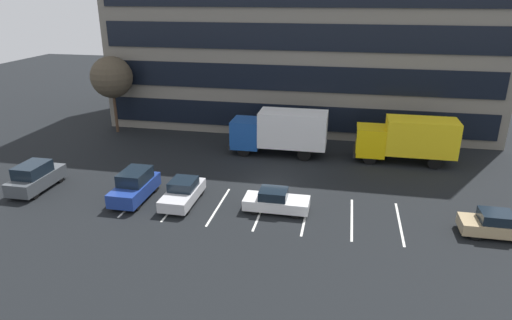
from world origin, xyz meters
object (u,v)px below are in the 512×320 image
object	(u,v)px
sedan_white	(276,201)
sedan_silver	(183,192)
suv_charcoal	(35,177)
box_truck_yellow_all	(408,138)
bare_tree	(112,77)
suv_navy	(135,186)
sedan_tan	(497,225)
box_truck_blue	(281,130)

from	to	relation	value
sedan_white	sedan_silver	bearing A→B (deg)	-179.97
suv_charcoal	sedan_white	bearing A→B (deg)	0.42
box_truck_yellow_all	bare_tree	size ratio (longest dim) A/B	1.07
suv_navy	sedan_tan	bearing A→B (deg)	-1.01
suv_navy	sedan_white	bearing A→B (deg)	0.69
sedan_tan	bare_tree	bearing A→B (deg)	155.28
box_truck_yellow_all	sedan_silver	world-z (taller)	box_truck_yellow_all
box_truck_yellow_all	box_truck_blue	bearing A→B (deg)	-179.07
box_truck_blue	sedan_white	xyz separation A→B (m)	(1.28, -10.39, -1.41)
suv_navy	suv_charcoal	xyz separation A→B (m)	(-7.38, -0.01, 0.00)
box_truck_blue	sedan_white	world-z (taller)	box_truck_blue
sedan_white	sedan_tan	bearing A→B (deg)	-2.27
sedan_white	box_truck_blue	bearing A→B (deg)	97.04
box_truck_yellow_all	suv_navy	distance (m)	21.16
box_truck_blue	bare_tree	xyz separation A→B (m)	(-16.62, 3.17, 3.25)
box_truck_blue	bare_tree	distance (m)	17.23
box_truck_yellow_all	sedan_white	size ratio (longest dim) A/B	1.92
suv_navy	bare_tree	size ratio (longest dim) A/B	0.59
suv_charcoal	bare_tree	world-z (taller)	bare_tree
sedan_white	bare_tree	distance (m)	22.94
sedan_tan	suv_navy	size ratio (longest dim) A/B	0.94
box_truck_blue	suv_navy	bearing A→B (deg)	-127.65
sedan_silver	bare_tree	size ratio (longest dim) A/B	0.59
bare_tree	sedan_white	bearing A→B (deg)	-37.15
box_truck_blue	suv_navy	xyz separation A→B (m)	(-8.10, -10.50, -1.15)
sedan_tan	suv_charcoal	xyz separation A→B (m)	(-29.42, 0.38, 0.26)
box_truck_blue	suv_charcoal	world-z (taller)	box_truck_blue
sedan_tan	box_truck_yellow_all	bearing A→B (deg)	108.96
sedan_silver	bare_tree	world-z (taller)	bare_tree
box_truck_yellow_all	sedan_tan	distance (m)	11.77
box_truck_yellow_all	sedan_tan	size ratio (longest dim) A/B	1.92
sedan_silver	suv_charcoal	xyz separation A→B (m)	(-10.66, -0.12, 0.22)
box_truck_blue	bare_tree	bearing A→B (deg)	169.19
box_truck_yellow_all	bare_tree	distance (m)	27.13
sedan_silver	suv_charcoal	size ratio (longest dim) A/B	0.99
suv_charcoal	suv_navy	bearing A→B (deg)	0.07
suv_navy	bare_tree	distance (m)	16.70
sedan_white	suv_charcoal	world-z (taller)	suv_charcoal
box_truck_yellow_all	sedan_white	world-z (taller)	box_truck_yellow_all
suv_charcoal	bare_tree	size ratio (longest dim) A/B	0.59
box_truck_blue	sedan_silver	size ratio (longest dim) A/B	1.87
box_truck_yellow_all	suv_charcoal	distance (m)	27.78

